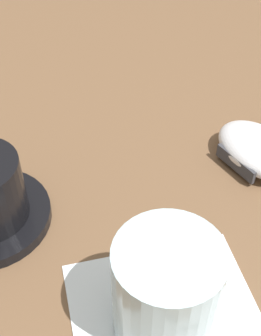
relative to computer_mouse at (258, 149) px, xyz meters
name	(u,v)px	position (x,y,z in m)	size (l,w,h in m)	color
ground_plane	(150,224)	(0.03, -0.15, -0.02)	(3.00, 3.00, 0.00)	brown
computer_mouse	(258,149)	(0.00, 0.00, 0.00)	(0.11, 0.08, 0.03)	silver
napkin_under_glass	(169,325)	(0.13, -0.18, -0.02)	(0.15, 0.15, 0.00)	white
drinking_glass	(166,291)	(0.12, -0.19, 0.03)	(0.08, 0.08, 0.09)	silver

